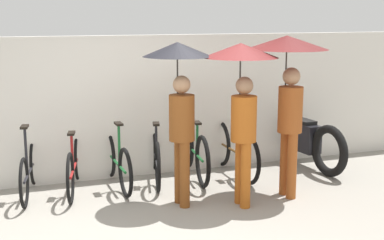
# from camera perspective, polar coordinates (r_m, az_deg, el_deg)

# --- Properties ---
(ground_plane) EXTENTS (30.00, 30.00, 0.00)m
(ground_plane) POSITION_cam_1_polar(r_m,az_deg,el_deg) (6.27, -1.97, -11.24)
(ground_plane) COLOR gray
(back_wall) EXTENTS (12.21, 0.12, 2.10)m
(back_wall) POSITION_cam_1_polar(r_m,az_deg,el_deg) (7.95, -6.74, 1.40)
(back_wall) COLOR silver
(back_wall) RESTS_ON ground
(parked_bicycle_0) EXTENTS (0.48, 1.60, 1.05)m
(parked_bicycle_0) POSITION_cam_1_polar(r_m,az_deg,el_deg) (7.51, -16.98, -5.06)
(parked_bicycle_0) COLOR black
(parked_bicycle_0) RESTS_ON ground
(parked_bicycle_1) EXTENTS (0.55, 1.69, 1.07)m
(parked_bicycle_1) POSITION_cam_1_polar(r_m,az_deg,el_deg) (7.54, -12.45, -4.71)
(parked_bicycle_1) COLOR black
(parked_bicycle_1) RESTS_ON ground
(parked_bicycle_2) EXTENTS (0.44, 1.67, 1.06)m
(parked_bicycle_2) POSITION_cam_1_polar(r_m,az_deg,el_deg) (7.62, -8.03, -4.40)
(parked_bicycle_2) COLOR black
(parked_bicycle_2) RESTS_ON ground
(parked_bicycle_3) EXTENTS (0.56, 1.69, 0.99)m
(parked_bicycle_3) POSITION_cam_1_polar(r_m,az_deg,el_deg) (7.83, -3.88, -3.82)
(parked_bicycle_3) COLOR black
(parked_bicycle_3) RESTS_ON ground
(parked_bicycle_4) EXTENTS (0.44, 1.77, 0.97)m
(parked_bicycle_4) POSITION_cam_1_polar(r_m,az_deg,el_deg) (7.98, 0.26, -3.38)
(parked_bicycle_4) COLOR black
(parked_bicycle_4) RESTS_ON ground
(parked_bicycle_5) EXTENTS (0.44, 1.77, 1.05)m
(parked_bicycle_5) POSITION_cam_1_polar(r_m,az_deg,el_deg) (8.11, 4.42, -3.17)
(parked_bicycle_5) COLOR black
(parked_bicycle_5) RESTS_ON ground
(pedestrian_leading) EXTENTS (0.87, 0.87, 2.06)m
(pedestrian_leading) POSITION_cam_1_polar(r_m,az_deg,el_deg) (6.63, -1.37, 3.91)
(pedestrian_leading) COLOR brown
(pedestrian_leading) RESTS_ON ground
(pedestrian_center) EXTENTS (0.94, 0.94, 2.05)m
(pedestrian_center) POSITION_cam_1_polar(r_m,az_deg,el_deg) (6.64, 5.32, 4.15)
(pedestrian_center) COLOR #B25619
(pedestrian_center) RESTS_ON ground
(pedestrian_trailing) EXTENTS (1.08, 1.08, 2.13)m
(pedestrian_trailing) POSITION_cam_1_polar(r_m,az_deg,el_deg) (7.06, 10.19, 5.39)
(pedestrian_trailing) COLOR #9E4C1E
(pedestrian_trailing) RESTS_ON ground
(motorcycle) EXTENTS (0.58, 2.22, 0.96)m
(motorcycle) POSITION_cam_1_polar(r_m,az_deg,el_deg) (8.79, 11.47, -1.93)
(motorcycle) COLOR black
(motorcycle) RESTS_ON ground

